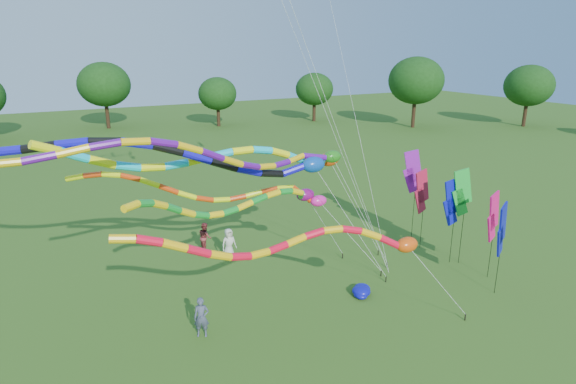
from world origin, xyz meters
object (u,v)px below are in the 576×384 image
tube_kite_orange (231,192)px  blue_nylon_heap (349,293)px  tube_kite_red (316,243)px  person_c (205,237)px  person_a (229,244)px  person_b (201,317)px

tube_kite_orange → blue_nylon_heap: size_ratio=9.02×
blue_nylon_heap → tube_kite_orange: bearing=144.0°
tube_kite_red → blue_nylon_heap: (3.66, 3.03, -4.27)m
person_c → person_a: bearing=-152.3°
tube_kite_red → tube_kite_orange: tube_kite_orange is taller
blue_nylon_heap → person_b: (-6.83, 0.14, 0.62)m
tube_kite_orange → person_b: tube_kite_orange is taller
tube_kite_red → tube_kite_orange: (-0.62, 6.14, 0.24)m
tube_kite_red → blue_nylon_heap: tube_kite_red is taller
tube_kite_orange → person_b: bearing=-112.4°
tube_kite_red → person_c: size_ratio=7.90×
person_a → tube_kite_red: bearing=-97.4°
tube_kite_orange → blue_nylon_heap: tube_kite_orange is taller
person_a → person_c: bearing=113.9°
tube_kite_red → person_a: size_ratio=7.85×
person_c → tube_kite_orange: bearing=176.5°
tube_kite_red → person_b: 5.78m
person_a → person_b: (-3.54, -6.24, -0.02)m
person_a → person_b: person_a is taller
person_c → tube_kite_red: bearing=-179.0°
tube_kite_red → tube_kite_orange: bearing=102.5°
person_a → person_b: size_ratio=1.03×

